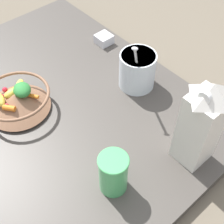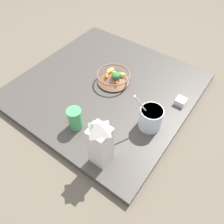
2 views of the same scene
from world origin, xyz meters
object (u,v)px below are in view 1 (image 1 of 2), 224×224
Objects in this scene: drinking_cup at (113,173)px; spice_jar at (104,40)px; fruit_bowl at (17,100)px; yogurt_tub at (137,69)px; milk_carton at (201,124)px.

drinking_cup reaches higher than spice_jar.
yogurt_tub reaches higher than fruit_bowl.
fruit_bowl is 0.75× the size of milk_carton.
yogurt_tub is 1.82× the size of drinking_cup.
yogurt_tub is at bearing 164.44° from milk_carton.
milk_carton reaches higher than fruit_bowl.
fruit_bowl is 0.56m from milk_carton.
milk_carton is (0.48, 0.28, 0.10)m from fruit_bowl.
fruit_bowl is 0.92× the size of yogurt_tub.
spice_jar is at bearing 164.73° from milk_carton.
spice_jar is at bearing 165.08° from yogurt_tub.
yogurt_tub is at bearing 126.75° from drinking_cup.
drinking_cup is (0.41, 0.05, 0.03)m from fruit_bowl.
milk_carton is at bearing 29.87° from fruit_bowl.
spice_jar is (-0.25, 0.07, -0.05)m from yogurt_tub.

